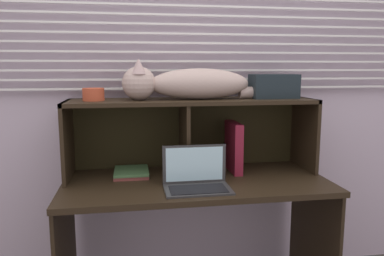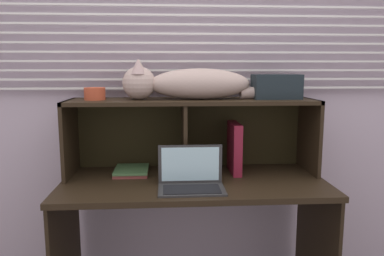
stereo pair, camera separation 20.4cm
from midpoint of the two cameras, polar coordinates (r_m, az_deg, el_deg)
back_panel_with_blinds at (r=2.36m, az=2.12°, el=6.91°), size 4.40×0.08×2.50m
desk at (r=2.13m, az=3.06°, el=-11.59°), size 1.43×0.66×0.74m
hutch_shelf_unit at (r=2.19m, az=2.47°, el=1.14°), size 1.40×0.35×0.43m
cat at (r=2.13m, az=2.15°, el=6.73°), size 1.01×0.20×0.23m
laptop at (r=1.93m, az=2.91°, el=-7.84°), size 0.33×0.21×0.21m
binder_upright at (r=2.23m, az=9.06°, el=-2.98°), size 0.05×0.24×0.29m
book_stack at (r=2.21m, az=-6.52°, el=-6.49°), size 0.19×0.23×0.03m
small_basket at (r=2.15m, az=-11.89°, el=5.09°), size 0.12×0.12×0.07m
storage_box at (r=2.25m, az=15.21°, el=6.05°), size 0.27×0.15×0.14m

